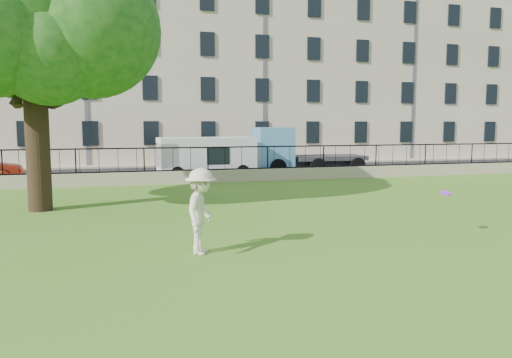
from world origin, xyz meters
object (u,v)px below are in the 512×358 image
object	(u,v)px
tree	(27,11)
frisbee	(446,193)
man	(201,211)
blue_truck	(308,150)
white_van	(207,157)

from	to	relation	value
tree	frisbee	size ratio (longest dim) A/B	35.67
tree	frisbee	bearing A→B (deg)	-33.32
man	blue_truck	world-z (taller)	blue_truck
man	blue_truck	xyz separation A→B (m)	(9.00, 16.43, 0.37)
blue_truck	tree	bearing A→B (deg)	-142.70
man	frisbee	size ratio (longest dim) A/B	6.96
tree	blue_truck	size ratio (longest dim) A/B	1.54
tree	white_van	distance (m)	12.33
man	white_van	size ratio (longest dim) A/B	0.37
frisbee	man	bearing A→B (deg)	-179.92
white_van	frisbee	bearing A→B (deg)	-80.39
frisbee	tree	bearing A→B (deg)	146.68
blue_truck	white_van	bearing A→B (deg)	-169.06
white_van	blue_truck	bearing A→B (deg)	6.70
tree	blue_truck	xyz separation A→B (m)	(13.30, 9.53, -5.04)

